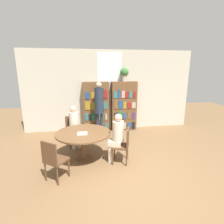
# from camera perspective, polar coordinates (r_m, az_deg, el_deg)

# --- Properties ---
(ground_plane) EXTENTS (16.00, 16.00, 0.00)m
(ground_plane) POSITION_cam_1_polar(r_m,az_deg,el_deg) (4.01, 6.58, -21.22)
(ground_plane) COLOR brown
(wall_back) EXTENTS (6.40, 0.07, 3.00)m
(wall_back) POSITION_cam_1_polar(r_m,az_deg,el_deg) (6.69, -0.86, 6.97)
(wall_back) COLOR beige
(wall_back) RESTS_ON ground_plane
(bookshelf_left) EXTENTS (0.95, 0.34, 1.86)m
(bookshelf_left) POSITION_cam_1_polar(r_m,az_deg,el_deg) (6.55, -5.23, 1.62)
(bookshelf_left) COLOR brown
(bookshelf_left) RESTS_ON ground_plane
(bookshelf_right) EXTENTS (0.95, 0.34, 1.86)m
(bookshelf_right) POSITION_cam_1_polar(r_m,az_deg,el_deg) (6.69, 3.91, 1.92)
(bookshelf_right) COLOR brown
(bookshelf_right) RESTS_ON ground_plane
(flower_vase) EXTENTS (0.31, 0.31, 0.49)m
(flower_vase) POSITION_cam_1_polar(r_m,az_deg,el_deg) (6.56, 4.05, 12.47)
(flower_vase) COLOR #B7AD9E
(flower_vase) RESTS_ON bookshelf_right
(reading_table) EXTENTS (1.39, 1.39, 0.74)m
(reading_table) POSITION_cam_1_polar(r_m,az_deg,el_deg) (4.55, -9.35, -7.75)
(reading_table) COLOR brown
(reading_table) RESTS_ON ground_plane
(chair_near_camera) EXTENTS (0.56, 0.56, 0.91)m
(chair_near_camera) POSITION_cam_1_polar(r_m,az_deg,el_deg) (3.90, -18.54, -14.23)
(chair_near_camera) COLOR brown
(chair_near_camera) RESTS_ON ground_plane
(chair_left_side) EXTENTS (0.50, 0.50, 0.91)m
(chair_left_side) POSITION_cam_1_polar(r_m,az_deg,el_deg) (5.53, -12.57, -5.44)
(chair_left_side) COLOR brown
(chair_left_side) RESTS_ON ground_plane
(chair_far_side) EXTENTS (0.50, 0.50, 0.91)m
(chair_far_side) POSITION_cam_1_polar(r_m,az_deg,el_deg) (4.40, 3.79, -10.23)
(chair_far_side) COLOR brown
(chair_far_side) RESTS_ON ground_plane
(seated_reader_left) EXTENTS (0.35, 0.40, 1.26)m
(seated_reader_left) POSITION_cam_1_polar(r_m,az_deg,el_deg) (5.30, -12.20, -3.82)
(seated_reader_left) COLOR beige
(seated_reader_left) RESTS_ON ground_plane
(seated_reader_right) EXTENTS (0.41, 0.36, 1.26)m
(seated_reader_right) POSITION_cam_1_polar(r_m,az_deg,el_deg) (4.34, 1.47, -7.51)
(seated_reader_right) COLOR beige
(seated_reader_right) RESTS_ON ground_plane
(librarian_standing) EXTENTS (0.31, 0.58, 1.89)m
(librarian_standing) POSITION_cam_1_polar(r_m,az_deg,el_deg) (6.01, -4.21, 2.88)
(librarian_standing) COLOR #232D3D
(librarian_standing) RESTS_ON ground_plane
(open_book_on_table) EXTENTS (0.24, 0.18, 0.03)m
(open_book_on_table) POSITION_cam_1_polar(r_m,az_deg,el_deg) (4.39, -9.68, -6.94)
(open_book_on_table) COLOR silver
(open_book_on_table) RESTS_ON reading_table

